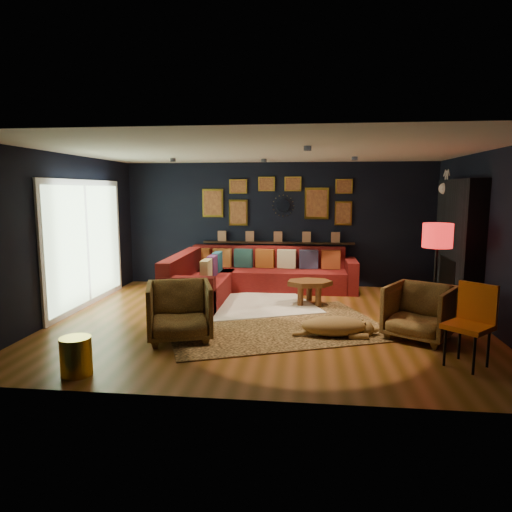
# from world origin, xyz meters

# --- Properties ---
(floor) EXTENTS (6.50, 6.50, 0.00)m
(floor) POSITION_xyz_m (0.00, 0.00, 0.00)
(floor) COLOR brown
(floor) RESTS_ON ground
(room_walls) EXTENTS (6.50, 6.50, 6.50)m
(room_walls) POSITION_xyz_m (0.00, 0.00, 1.59)
(room_walls) COLOR black
(room_walls) RESTS_ON ground
(sectional) EXTENTS (3.41, 2.69, 0.86)m
(sectional) POSITION_xyz_m (-0.61, 1.81, 0.32)
(sectional) COLOR maroon
(sectional) RESTS_ON ground
(ledge) EXTENTS (3.20, 0.12, 0.04)m
(ledge) POSITION_xyz_m (0.00, 2.68, 0.92)
(ledge) COLOR black
(ledge) RESTS_ON room_walls
(gallery_wall) EXTENTS (3.15, 0.04, 1.02)m
(gallery_wall) POSITION_xyz_m (-0.01, 2.72, 1.81)
(gallery_wall) COLOR gold
(gallery_wall) RESTS_ON room_walls
(sunburst_mirror) EXTENTS (0.47, 0.16, 0.47)m
(sunburst_mirror) POSITION_xyz_m (0.10, 2.72, 1.70)
(sunburst_mirror) COLOR silver
(sunburst_mirror) RESTS_ON room_walls
(fireplace) EXTENTS (0.31, 1.60, 2.20)m
(fireplace) POSITION_xyz_m (3.09, 0.90, 1.02)
(fireplace) COLOR black
(fireplace) RESTS_ON ground
(deer_head) EXTENTS (0.50, 0.28, 0.45)m
(deer_head) POSITION_xyz_m (3.14, 1.40, 2.05)
(deer_head) COLOR white
(deer_head) RESTS_ON fireplace
(sliding_door) EXTENTS (0.06, 2.80, 2.20)m
(sliding_door) POSITION_xyz_m (-3.22, 0.60, 1.10)
(sliding_door) COLOR white
(sliding_door) RESTS_ON ground
(ceiling_spots) EXTENTS (3.30, 2.50, 0.06)m
(ceiling_spots) POSITION_xyz_m (-0.00, 0.80, 2.56)
(ceiling_spots) COLOR black
(ceiling_spots) RESTS_ON room_walls
(shag_rug) EXTENTS (2.94, 2.58, 0.03)m
(shag_rug) POSITION_xyz_m (-0.52, 0.82, 0.02)
(shag_rug) COLOR white
(shag_rug) RESTS_ON ground
(leopard_rug) EXTENTS (3.72, 3.22, 0.02)m
(leopard_rug) POSITION_xyz_m (0.15, -0.30, 0.01)
(leopard_rug) COLOR tan
(leopard_rug) RESTS_ON ground
(coffee_table) EXTENTS (0.91, 0.75, 0.41)m
(coffee_table) POSITION_xyz_m (0.67, 1.03, 0.36)
(coffee_table) COLOR brown
(coffee_table) RESTS_ON shag_rug
(pouf) EXTENTS (0.49, 0.49, 0.32)m
(pouf) POSITION_xyz_m (-1.14, 0.91, 0.19)
(pouf) COLOR maroon
(pouf) RESTS_ON shag_rug
(armchair_left) EXTENTS (1.04, 1.00, 0.87)m
(armchair_left) POSITION_xyz_m (-1.10, -1.03, 0.43)
(armchair_left) COLOR #BD8740
(armchair_left) RESTS_ON ground
(armchair_right) EXTENTS (1.08, 1.06, 0.83)m
(armchair_right) POSITION_xyz_m (2.15, -0.65, 0.41)
(armchair_right) COLOR #BD8740
(armchair_right) RESTS_ON ground
(gold_stool) EXTENTS (0.34, 0.34, 0.43)m
(gold_stool) POSITION_xyz_m (-1.89, -2.35, 0.21)
(gold_stool) COLOR gold
(gold_stool) RESTS_ON ground
(orange_chair) EXTENTS (0.64, 0.64, 0.96)m
(orange_chair) POSITION_xyz_m (2.52, -1.56, 0.57)
(orange_chair) COLOR black
(orange_chair) RESTS_ON ground
(floor_lamp) EXTENTS (0.43, 0.43, 1.55)m
(floor_lamp) POSITION_xyz_m (2.50, -0.05, 1.30)
(floor_lamp) COLOR black
(floor_lamp) RESTS_ON ground
(dog) EXTENTS (1.25, 0.69, 0.38)m
(dog) POSITION_xyz_m (1.00, -0.71, 0.21)
(dog) COLOR #AC814C
(dog) RESTS_ON leopard_rug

